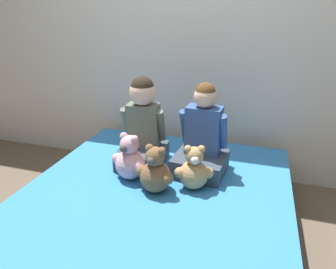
% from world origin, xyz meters
% --- Properties ---
extents(ground_plane, '(14.00, 14.00, 0.00)m').
position_xyz_m(ground_plane, '(0.00, 0.00, 0.00)').
color(ground_plane, brown).
extents(wall_behind_bed, '(8.00, 0.06, 2.50)m').
position_xyz_m(wall_behind_bed, '(0.00, 1.13, 1.25)').
color(wall_behind_bed, silver).
rests_on(wall_behind_bed, ground_plane).
extents(bed, '(1.70, 1.99, 0.36)m').
position_xyz_m(bed, '(0.00, 0.00, 0.18)').
color(bed, '#2D2D33').
rests_on(bed, ground_plane).
extents(child_on_left, '(0.36, 0.39, 0.65)m').
position_xyz_m(child_on_left, '(-0.22, 0.45, 0.63)').
color(child_on_left, '#384251').
rests_on(child_on_left, bed).
extents(child_on_right, '(0.38, 0.37, 0.63)m').
position_xyz_m(child_on_right, '(0.22, 0.45, 0.60)').
color(child_on_right, '#384251').
rests_on(child_on_right, bed).
extents(teddy_bear_held_by_left_child, '(0.26, 0.20, 0.32)m').
position_xyz_m(teddy_bear_held_by_left_child, '(-0.22, 0.20, 0.49)').
color(teddy_bear_held_by_left_child, '#DBA3B2').
rests_on(teddy_bear_held_by_left_child, bed).
extents(teddy_bear_held_by_right_child, '(0.24, 0.19, 0.30)m').
position_xyz_m(teddy_bear_held_by_right_child, '(0.22, 0.21, 0.48)').
color(teddy_bear_held_by_right_child, tan).
rests_on(teddy_bear_held_by_right_child, bed).
extents(teddy_bear_between_children, '(0.26, 0.20, 0.31)m').
position_xyz_m(teddy_bear_between_children, '(0.00, 0.10, 0.49)').
color(teddy_bear_between_children, brown).
rests_on(teddy_bear_between_children, bed).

